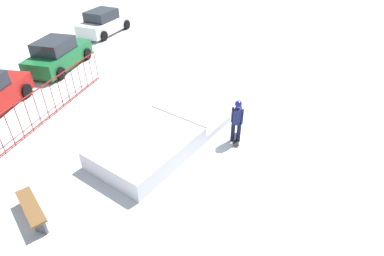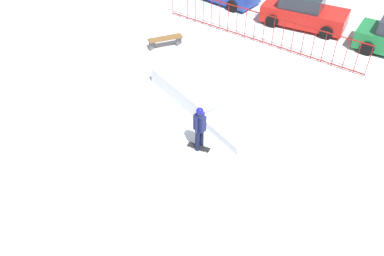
% 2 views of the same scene
% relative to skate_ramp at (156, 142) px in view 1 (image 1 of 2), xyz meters
% --- Properties ---
extents(ground_plane, '(60.00, 60.00, 0.00)m').
position_rel_skate_ramp_xyz_m(ground_plane, '(-0.59, -0.53, -0.32)').
color(ground_plane, silver).
extents(skate_ramp, '(5.95, 4.21, 0.74)m').
position_rel_skate_ramp_xyz_m(skate_ramp, '(0.00, 0.00, 0.00)').
color(skate_ramp, silver).
rests_on(skate_ramp, ground).
extents(skater, '(0.39, 0.44, 1.73)m').
position_rel_skate_ramp_xyz_m(skater, '(1.29, -2.66, 0.69)').
color(skater, black).
rests_on(skater, ground).
extents(skateboard, '(0.82, 0.37, 0.09)m').
position_rel_skate_ramp_xyz_m(skateboard, '(1.29, -2.70, -0.24)').
color(skateboard, black).
rests_on(skateboard, ground).
extents(perimeter_fence, '(10.20, 0.14, 1.50)m').
position_rel_skate_ramp_xyz_m(perimeter_fence, '(-0.59, 5.01, 0.45)').
color(perimeter_fence, maroon).
rests_on(perimeter_fence, ground).
extents(park_bench, '(1.24, 1.54, 0.48)m').
position_rel_skate_ramp_xyz_m(park_bench, '(-3.89, 2.13, 0.04)').
color(park_bench, brown).
rests_on(park_bench, ground).
extents(parked_car_green, '(4.18, 2.09, 1.60)m').
position_rel_skate_ramp_xyz_m(parked_car_green, '(5.23, 7.71, 0.41)').
color(parked_car_green, '#196B33').
rests_on(parked_car_green, ground).
extents(parked_car_white, '(4.28, 2.31, 1.60)m').
position_rel_skate_ramp_xyz_m(parked_car_white, '(11.16, 8.27, 0.41)').
color(parked_car_white, white).
rests_on(parked_car_white, ground).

